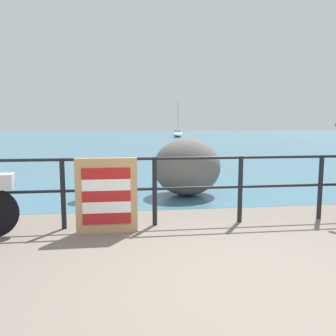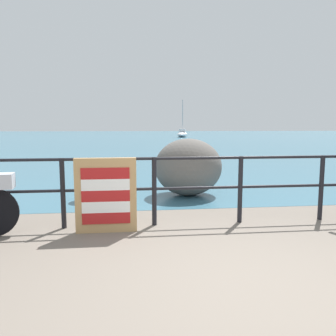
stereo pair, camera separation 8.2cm
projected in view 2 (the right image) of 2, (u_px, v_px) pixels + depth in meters
ground_plane at (144, 148)px, 22.83m from camera, size 120.00×120.00×0.10m
sea_surface at (136, 136)px, 50.29m from camera, size 120.00×90.00×0.01m
promenade_railing at (198, 182)px, 5.01m from camera, size 9.28×0.07×1.02m
folded_deckchair_stack at (106, 195)px, 4.62m from camera, size 0.84×0.10×1.04m
breakwater_boulder_main at (188, 167)px, 7.11m from camera, size 1.43×1.30×1.21m
breakwater_boulder_left at (97, 185)px, 6.63m from camera, size 0.82×0.57×0.63m
sailboat at (182, 134)px, 44.47m from camera, size 2.28×4.58×4.90m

